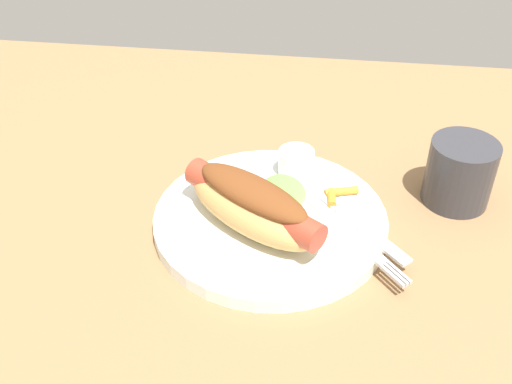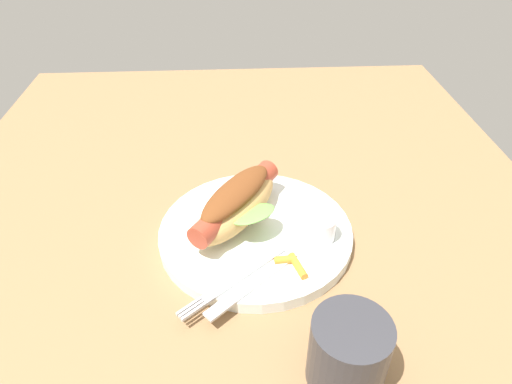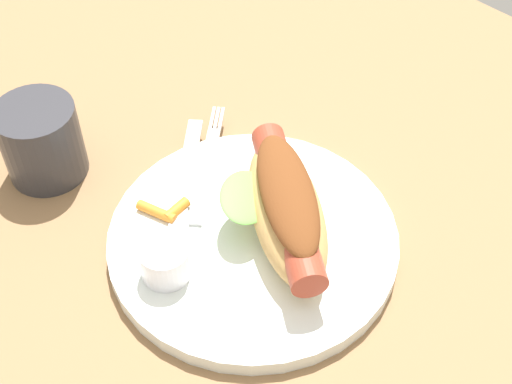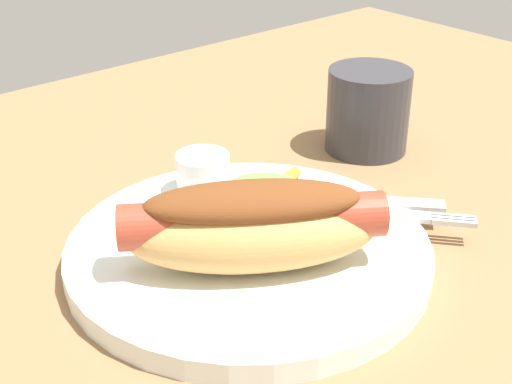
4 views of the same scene
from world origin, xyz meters
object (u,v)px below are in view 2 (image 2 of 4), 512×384
object	(u,v)px
drinking_cup	(348,353)
knife	(255,282)
fork	(236,279)
sauce_ramekin	(319,227)
carrot_garnish	(292,263)
hot_dog	(237,203)
plate	(256,233)

from	to	relation	value
drinking_cup	knife	bearing A→B (deg)	-143.87
fork	sauce_ramekin	bearing A→B (deg)	172.78
sauce_ramekin	knife	bearing A→B (deg)	-49.17
fork	carrot_garnish	distance (cm)	6.87
hot_dog	drinking_cup	size ratio (longest dim) A/B	2.21
hot_dog	sauce_ramekin	xyz separation A→B (cm)	(3.65, 10.23, -1.50)
sauce_ramekin	carrot_garnish	bearing A→B (deg)	-38.82
plate	drinking_cup	bearing A→B (deg)	20.07
carrot_garnish	drinking_cup	world-z (taller)	drinking_cup
drinking_cup	sauce_ramekin	bearing A→B (deg)	178.64
fork	knife	distance (cm)	2.20
sauce_ramekin	drinking_cup	world-z (taller)	drinking_cup
hot_dog	plate	bearing A→B (deg)	90.49
plate	sauce_ramekin	bearing A→B (deg)	75.20
plate	carrot_garnish	size ratio (longest dim) A/B	6.50
carrot_garnish	fork	bearing A→B (deg)	-74.71
hot_dog	drinking_cup	xyz separation A→B (cm)	(21.97, 9.80, -0.89)
sauce_ramekin	fork	xyz separation A→B (cm)	(6.74, -10.59, -1.37)
fork	plate	bearing A→B (deg)	-146.72
hot_dog	knife	size ratio (longest dim) A/B	1.17
sauce_ramekin	knife	xyz separation A→B (cm)	(7.32, -8.47, -1.39)
knife	drinking_cup	size ratio (longest dim) A/B	1.89
hot_dog	sauce_ramekin	distance (cm)	10.97
plate	fork	distance (cm)	9.28
sauce_ramekin	carrot_garnish	size ratio (longest dim) A/B	1.07
hot_dog	carrot_garnish	world-z (taller)	hot_dog
sauce_ramekin	drinking_cup	bearing A→B (deg)	-1.36
plate	hot_dog	world-z (taller)	hot_dog
hot_dog	knife	xyz separation A→B (cm)	(10.97, 1.77, -2.90)
knife	carrot_garnish	bearing A→B (deg)	166.38
plate	sauce_ramekin	size ratio (longest dim) A/B	6.07
plate	knife	bearing A→B (deg)	-3.52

